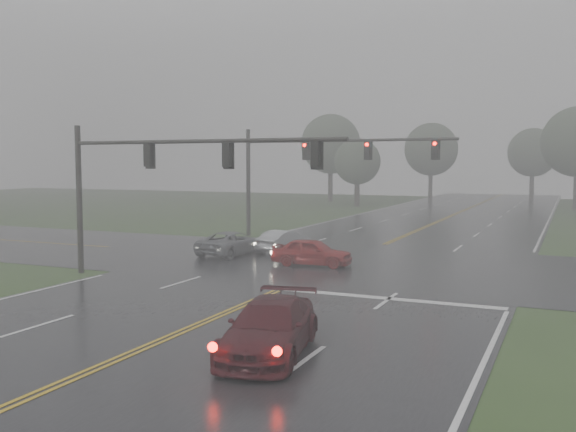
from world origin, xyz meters
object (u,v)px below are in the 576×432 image
at_px(sedan_silver, 284,252).
at_px(car_grey, 233,255).
at_px(sedan_maroon, 270,355).
at_px(signal_gantry_near, 152,170).
at_px(sedan_red, 312,266).
at_px(signal_gantry_far, 309,160).

distance_m(sedan_silver, car_grey, 3.05).
relative_size(sedan_maroon, signal_gantry_near, 0.37).
relative_size(car_grey, signal_gantry_near, 0.36).
xyz_separation_m(sedan_maroon, sedan_silver, (-7.78, 18.06, 0.00)).
relative_size(sedan_red, signal_gantry_near, 0.30).
height_order(sedan_maroon, car_grey, sedan_maroon).
height_order(sedan_maroon, signal_gantry_far, signal_gantry_far).
relative_size(sedan_red, sedan_silver, 1.04).
xyz_separation_m(sedan_maroon, signal_gantry_far, (-9.05, 24.89, 5.28)).
height_order(sedan_maroon, sedan_silver, sedan_maroon).
distance_m(sedan_red, car_grey, 5.72).
bearing_deg(car_grey, sedan_silver, -129.79).
xyz_separation_m(sedan_silver, signal_gantry_far, (-1.27, 6.83, 5.28)).
xyz_separation_m(sedan_silver, car_grey, (-2.18, -2.13, 0.00)).
distance_m(sedan_maroon, car_grey, 18.79).
bearing_deg(signal_gantry_far, sedan_silver, -79.49).
relative_size(sedan_silver, signal_gantry_far, 0.26).
bearing_deg(signal_gantry_far, car_grey, -95.83).
relative_size(sedan_maroon, sedan_silver, 1.28).
relative_size(signal_gantry_near, signal_gantry_far, 0.90).
bearing_deg(signal_gantry_far, sedan_maroon, -70.03).
distance_m(sedan_red, sedan_silver, 5.05).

